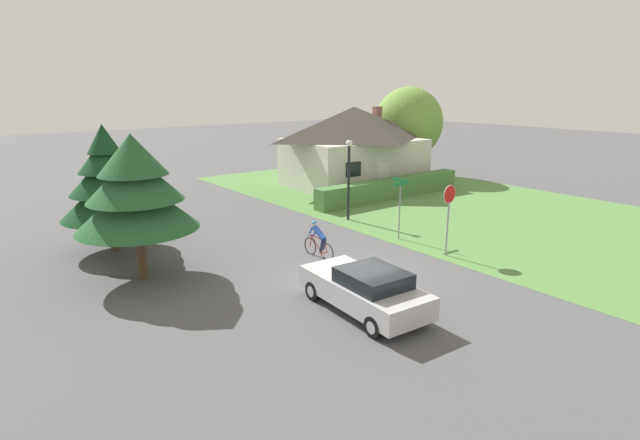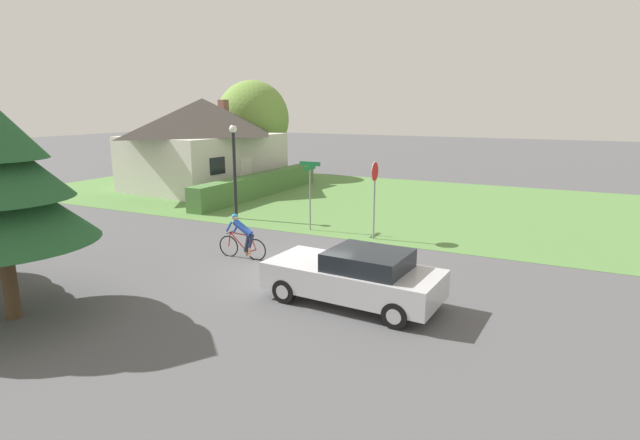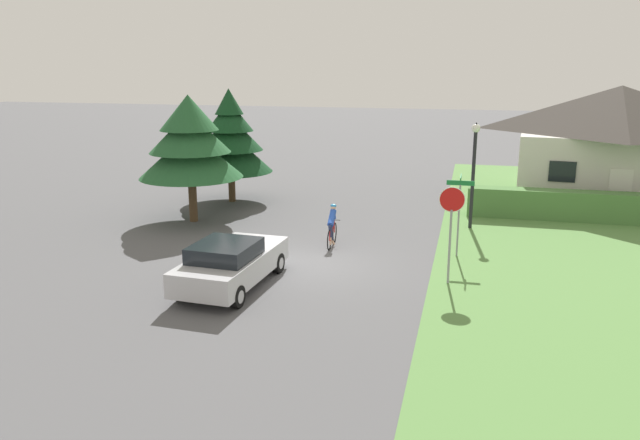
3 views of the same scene
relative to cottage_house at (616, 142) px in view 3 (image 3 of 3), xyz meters
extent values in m
plane|color=#515154|center=(-11.36, -12.83, -2.76)|extent=(140.00, 140.00, 0.00)
cube|color=beige|center=(0.00, 0.00, -1.17)|extent=(8.88, 7.13, 3.19)
pyramid|color=#3D3833|center=(0.00, 0.00, 1.49)|extent=(9.60, 7.70, 2.13)
cube|color=silver|center=(-0.30, -3.20, -1.76)|extent=(0.90, 0.14, 2.00)
cube|color=black|center=(-2.62, -2.98, -1.01)|extent=(1.10, 0.16, 0.90)
cube|color=#4C7A3D|center=(-0.93, -4.55, -2.15)|extent=(11.18, 0.90, 1.22)
cube|color=#BCBCC1|center=(-13.03, -15.18, -2.13)|extent=(2.14, 4.50, 0.68)
cube|color=black|center=(-13.05, -15.60, -1.56)|extent=(1.75, 2.00, 0.44)
cylinder|color=black|center=(-13.77, -13.63, -2.45)|extent=(0.26, 0.63, 0.62)
cylinder|color=#ADADB2|center=(-13.77, -13.63, -2.45)|extent=(0.26, 0.37, 0.36)
cylinder|color=black|center=(-12.09, -13.74, -2.45)|extent=(0.26, 0.63, 0.62)
cylinder|color=#ADADB2|center=(-12.09, -13.74, -2.45)|extent=(0.26, 0.37, 0.36)
cylinder|color=black|center=(-13.96, -16.61, -2.45)|extent=(0.26, 0.63, 0.62)
cylinder|color=#ADADB2|center=(-13.96, -16.61, -2.45)|extent=(0.26, 0.37, 0.36)
cylinder|color=black|center=(-12.29, -16.72, -2.45)|extent=(0.26, 0.63, 0.62)
cylinder|color=#ADADB2|center=(-12.29, -16.72, -2.45)|extent=(0.26, 0.37, 0.36)
torus|color=black|center=(-11.09, -11.01, -2.42)|extent=(0.07, 0.72, 0.72)
torus|color=black|center=(-11.14, -9.96, -2.42)|extent=(0.07, 0.72, 0.72)
cylinder|color=#B21E1E|center=(-11.10, -10.74, -2.26)|extent=(0.04, 0.18, 0.56)
cylinder|color=#B21E1E|center=(-11.12, -10.36, -2.23)|extent=(0.06, 0.66, 0.63)
cylinder|color=#B21E1E|center=(-11.12, -10.43, -1.95)|extent=(0.07, 0.78, 0.09)
cylinder|color=#B21E1E|center=(-11.10, -10.84, -2.48)|extent=(0.05, 0.35, 0.15)
cylinder|color=#B21E1E|center=(-11.09, -10.91, -2.20)|extent=(0.04, 0.22, 0.45)
cylinder|color=#B21E1E|center=(-11.13, -10.00, -2.17)|extent=(0.04, 0.12, 0.49)
cylinder|color=black|center=(-11.13, -10.04, -1.93)|extent=(0.44, 0.04, 0.02)
ellipsoid|color=black|center=(-11.10, -10.82, -1.96)|extent=(0.09, 0.20, 0.05)
cylinder|color=#262D4C|center=(-11.10, -10.82, -2.14)|extent=(0.12, 0.26, 0.47)
cylinder|color=#262D4C|center=(-11.10, -10.66, -2.22)|extent=(0.12, 0.26, 0.62)
cylinder|color=tan|center=(-11.11, -10.75, -2.51)|extent=(0.08, 0.08, 0.30)
cylinder|color=tan|center=(-11.06, -10.59, -2.60)|extent=(0.17, 0.08, 0.21)
cylinder|color=#264CB2|center=(-11.11, -10.53, -1.73)|extent=(0.25, 0.71, 0.56)
cylinder|color=#264CB2|center=(-11.13, -10.28, -1.75)|extent=(0.08, 0.26, 0.36)
cylinder|color=#264CB2|center=(-11.13, -10.00, -1.75)|extent=(0.08, 0.26, 0.36)
sphere|color=tan|center=(-11.12, -10.23, -1.41)|extent=(0.19, 0.19, 0.19)
ellipsoid|color=#267FBF|center=(-11.12, -10.23, -1.36)|extent=(0.22, 0.18, 0.12)
cylinder|color=gray|center=(-6.92, -13.46, -1.64)|extent=(0.07, 0.07, 2.23)
cylinder|color=red|center=(-6.92, -13.46, -0.23)|extent=(0.70, 0.04, 0.70)
cylinder|color=silver|center=(-6.92, -13.46, -0.23)|extent=(0.74, 0.03, 0.74)
cylinder|color=black|center=(-6.36, -6.81, -0.88)|extent=(0.14, 0.14, 3.76)
sphere|color=white|center=(-6.36, -6.81, 1.15)|extent=(0.33, 0.33, 0.33)
cone|color=black|center=(-6.36, -6.81, 1.32)|extent=(0.20, 0.20, 0.13)
cylinder|color=gray|center=(-6.76, -10.71, -1.53)|extent=(0.06, 0.06, 2.45)
cube|color=#197238|center=(-6.76, -10.71, -0.25)|extent=(0.90, 0.03, 0.16)
cube|color=#197238|center=(-6.76, -10.71, -0.09)|extent=(0.03, 0.90, 0.16)
cylinder|color=#4C3823|center=(-17.41, -8.40, -1.84)|extent=(0.33, 0.33, 1.83)
cone|color=#23562D|center=(-17.41, -8.40, -0.01)|extent=(4.16, 4.16, 1.83)
cone|color=#23562D|center=(-17.41, -8.40, 0.89)|extent=(3.24, 3.24, 1.61)
cone|color=#23562D|center=(-17.41, -8.40, 1.66)|extent=(2.33, 2.33, 1.39)
cylinder|color=#4C3823|center=(-17.26, -4.52, -2.05)|extent=(0.32, 0.32, 1.42)
cone|color=#143D1E|center=(-17.26, -4.52, -0.44)|extent=(3.84, 3.84, 1.81)
cone|color=#143D1E|center=(-17.26, -4.52, 0.45)|extent=(2.99, 2.99, 1.59)
cone|color=#143D1E|center=(-17.26, -4.52, 1.22)|extent=(2.15, 2.15, 1.37)
cone|color=#143D1E|center=(-17.26, -4.52, 1.86)|extent=(1.30, 1.30, 1.16)
camera|label=1|loc=(-22.67, -25.42, 3.85)|focal=28.00mm
camera|label=2|loc=(-23.99, -19.72, 2.10)|focal=28.00mm
camera|label=3|loc=(-6.44, -31.27, 3.60)|focal=35.00mm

